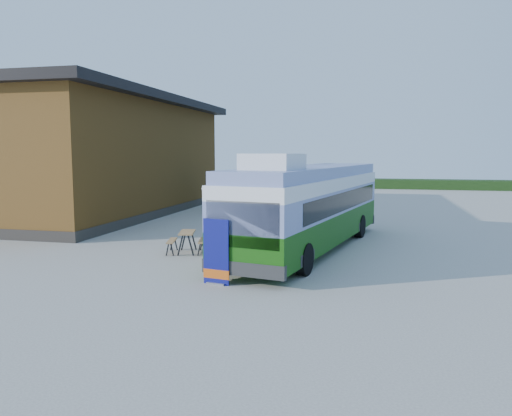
% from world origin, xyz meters
% --- Properties ---
extents(ground, '(100.00, 100.00, 0.00)m').
position_xyz_m(ground, '(0.00, 0.00, 0.00)').
color(ground, '#BCB7AD').
rests_on(ground, ground).
extents(barn, '(9.60, 21.20, 7.50)m').
position_xyz_m(barn, '(-10.50, 10.00, 3.59)').
color(barn, brown).
rests_on(barn, ground).
extents(hedge, '(40.00, 3.00, 1.00)m').
position_xyz_m(hedge, '(8.00, 38.00, 0.50)').
color(hedge, '#264419').
rests_on(hedge, ground).
extents(bus, '(5.15, 13.05, 3.93)m').
position_xyz_m(bus, '(3.70, 0.92, 1.88)').
color(bus, '#1B6410').
rests_on(bus, ground).
extents(awning, '(3.34, 4.58, 0.52)m').
position_xyz_m(awning, '(1.54, 0.70, 2.87)').
color(awning, white).
rests_on(awning, ground).
extents(banner, '(0.86, 0.29, 1.99)m').
position_xyz_m(banner, '(1.64, -5.15, 0.82)').
color(banner, navy).
rests_on(banner, ground).
extents(picnic_table, '(1.78, 1.66, 0.85)m').
position_xyz_m(picnic_table, '(-0.93, -0.88, 0.64)').
color(picnic_table, tan).
rests_on(picnic_table, ground).
extents(person_a, '(0.80, 0.62, 1.96)m').
position_xyz_m(person_a, '(1.17, 9.01, 0.98)').
color(person_a, '#999999').
rests_on(person_a, ground).
extents(person_b, '(1.10, 1.16, 1.89)m').
position_xyz_m(person_b, '(-1.24, 7.17, 0.95)').
color(person_b, '#999999').
rests_on(person_b, ground).
extents(slurry_tanker, '(3.19, 5.39, 2.13)m').
position_xyz_m(slurry_tanker, '(-2.54, 13.41, 1.22)').
color(slurry_tanker, '#217D16').
rests_on(slurry_tanker, ground).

